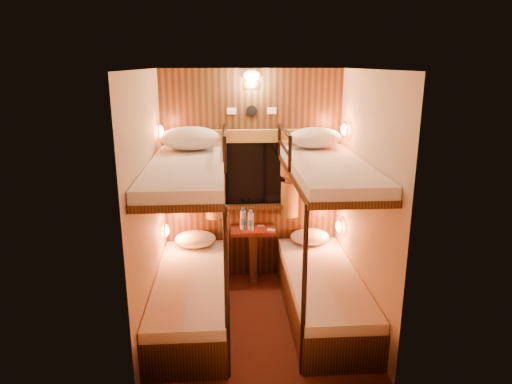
{
  "coord_description": "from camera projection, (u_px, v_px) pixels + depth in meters",
  "views": [
    {
      "loc": [
        -0.28,
        -3.99,
        2.45
      ],
      "look_at": [
        -0.01,
        0.15,
        1.28
      ],
      "focal_mm": 32.0,
      "sensor_mm": 36.0,
      "label": 1
    }
  ],
  "objects": [
    {
      "name": "ceiling",
      "position": [
        258.0,
        69.0,
        3.87
      ],
      "size": [
        2.1,
        2.1,
        0.0
      ],
      "primitive_type": "plane",
      "rotation": [
        3.14,
        0.0,
        0.0
      ],
      "color": "silver",
      "rests_on": "wall_back"
    },
    {
      "name": "sachet_b",
      "position": [
        261.0,
        226.0,
        5.23
      ],
      "size": [
        0.08,
        0.06,
        0.01
      ],
      "primitive_type": "cube",
      "rotation": [
        0.0,
        0.0,
        -0.04
      ],
      "color": "silver",
      "rests_on": "table"
    },
    {
      "name": "pillow_upper_right",
      "position": [
        315.0,
        138.0,
        4.79
      ],
      "size": [
        0.55,
        0.39,
        0.22
      ],
      "primitive_type": "ellipsoid",
      "color": "silver",
      "rests_on": "bunk_right"
    },
    {
      "name": "pillow_upper_left",
      "position": [
        190.0,
        138.0,
        4.67
      ],
      "size": [
        0.61,
        0.44,
        0.24
      ],
      "primitive_type": "ellipsoid",
      "color": "silver",
      "rests_on": "bunk_left"
    },
    {
      "name": "back_panel",
      "position": [
        252.0,
        177.0,
        5.19
      ],
      "size": [
        2.0,
        0.03,
        2.4
      ],
      "primitive_type": "cube",
      "color": "black",
      "rests_on": "floor"
    },
    {
      "name": "sachet_a",
      "position": [
        271.0,
        230.0,
        5.1
      ],
      "size": [
        0.1,
        0.09,
        0.01
      ],
      "primitive_type": "cube",
      "rotation": [
        0.0,
        0.0,
        -0.35
      ],
      "color": "silver",
      "rests_on": "table"
    },
    {
      "name": "window",
      "position": [
        252.0,
        179.0,
        5.16
      ],
      "size": [
        1.0,
        0.12,
        0.79
      ],
      "color": "black",
      "rests_on": "back_panel"
    },
    {
      "name": "pillow_lower_right",
      "position": [
        310.0,
        237.0,
        5.2
      ],
      "size": [
        0.44,
        0.32,
        0.17
      ],
      "primitive_type": "ellipsoid",
      "color": "silver",
      "rests_on": "bunk_right"
    },
    {
      "name": "curtains",
      "position": [
        252.0,
        173.0,
        5.11
      ],
      "size": [
        1.1,
        0.22,
        1.0
      ],
      "color": "olive",
      "rests_on": "back_panel"
    },
    {
      "name": "floor",
      "position": [
        258.0,
        320.0,
        4.52
      ],
      "size": [
        2.1,
        2.1,
        0.0
      ],
      "primitive_type": "plane",
      "color": "#3B1810",
      "rests_on": "ground"
    },
    {
      "name": "bottle_right",
      "position": [
        251.0,
        221.0,
        5.07
      ],
      "size": [
        0.07,
        0.07,
        0.24
      ],
      "rotation": [
        0.0,
        0.0,
        -0.21
      ],
      "color": "#99BFE5",
      "rests_on": "table"
    },
    {
      "name": "bunk_right",
      "position": [
        323.0,
        263.0,
        4.48
      ],
      "size": [
        0.72,
        1.9,
        1.82
      ],
      "color": "black",
      "rests_on": "floor"
    },
    {
      "name": "table",
      "position": [
        253.0,
        247.0,
        5.22
      ],
      "size": [
        0.5,
        0.34,
        0.66
      ],
      "color": "#4F2112",
      "rests_on": "floor"
    },
    {
      "name": "wall_left",
      "position": [
        148.0,
        206.0,
        4.13
      ],
      "size": [
        0.0,
        2.4,
        2.4
      ],
      "primitive_type": "plane",
      "rotation": [
        1.57,
        0.0,
        1.57
      ],
      "color": "#C6B293",
      "rests_on": "floor"
    },
    {
      "name": "bottle_left",
      "position": [
        243.0,
        220.0,
        5.1
      ],
      "size": [
        0.07,
        0.07,
        0.25
      ],
      "rotation": [
        0.0,
        0.0,
        0.16
      ],
      "color": "#99BFE5",
      "rests_on": "table"
    },
    {
      "name": "bunk_left",
      "position": [
        191.0,
        267.0,
        4.39
      ],
      "size": [
        0.72,
        1.9,
        1.82
      ],
      "color": "black",
      "rests_on": "floor"
    },
    {
      "name": "wall_front",
      "position": [
        269.0,
        249.0,
        3.18
      ],
      "size": [
        2.4,
        0.0,
        2.4
      ],
      "primitive_type": "plane",
      "rotation": [
        -1.57,
        0.0,
        0.0
      ],
      "color": "#C6B293",
      "rests_on": "floor"
    },
    {
      "name": "pillow_lower_left",
      "position": [
        195.0,
        239.0,
        5.12
      ],
      "size": [
        0.46,
        0.33,
        0.18
      ],
      "primitive_type": "ellipsoid",
      "color": "silver",
      "rests_on": "bunk_left"
    },
    {
      "name": "back_fixtures",
      "position": [
        252.0,
        83.0,
        4.87
      ],
      "size": [
        0.54,
        0.09,
        0.48
      ],
      "color": "black",
      "rests_on": "back_panel"
    },
    {
      "name": "reading_lamps",
      "position": [
        254.0,
        181.0,
        4.85
      ],
      "size": [
        2.0,
        0.2,
        1.25
      ],
      "color": "#FF6226",
      "rests_on": "wall_left"
    },
    {
      "name": "wall_back",
      "position": [
        252.0,
        177.0,
        5.2
      ],
      "size": [
        2.4,
        0.0,
        2.4
      ],
      "primitive_type": "plane",
      "rotation": [
        1.57,
        0.0,
        0.0
      ],
      "color": "#C6B293",
      "rests_on": "floor"
    },
    {
      "name": "wall_right",
      "position": [
        365.0,
        202.0,
        4.26
      ],
      "size": [
        0.0,
        2.4,
        2.4
      ],
      "primitive_type": "plane",
      "rotation": [
        1.57,
        0.0,
        -1.57
      ],
      "color": "#C6B293",
      "rests_on": "floor"
    }
  ]
}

